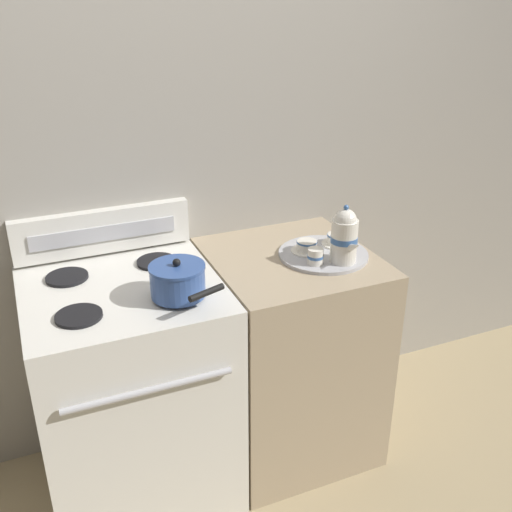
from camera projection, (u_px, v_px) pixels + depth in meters
The scene contains 11 objects.
ground_plane at pixel (214, 457), 2.65m from camera, with size 6.00×6.00×0.00m, color tan.
wall_back at pixel (178, 198), 2.49m from camera, with size 6.00×0.05×2.20m.
stove at pixel (132, 391), 2.34m from camera, with size 0.71×0.70×0.93m.
control_panel at pixel (103, 231), 2.37m from camera, with size 0.69×0.05×0.18m.
side_counter at pixel (289, 353), 2.59m from camera, with size 0.64×0.67×0.92m.
saucepan at pixel (178, 280), 2.05m from camera, with size 0.22×0.28×0.14m.
serving_tray at pixel (323, 254), 2.39m from camera, with size 0.36×0.36×0.01m.
teapot at pixel (345, 236), 2.27m from camera, with size 0.10×0.17×0.23m.
teacup_left at pixel (307, 246), 2.39m from camera, with size 0.13×0.13×0.05m.
teacup_right at pixel (337, 239), 2.45m from camera, with size 0.13×0.13×0.05m.
creamer_jug at pixel (315, 256), 2.28m from camera, with size 0.06×0.06×0.06m.
Camera 1 is at (-0.62, -1.94, 1.94)m, focal length 42.00 mm.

